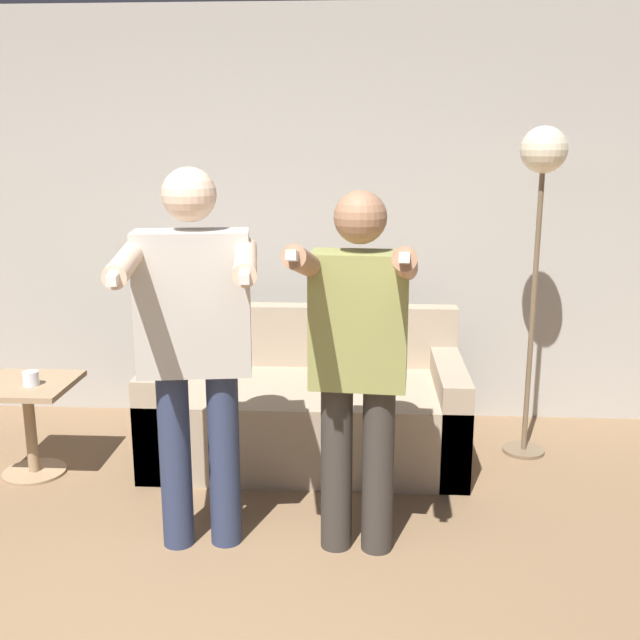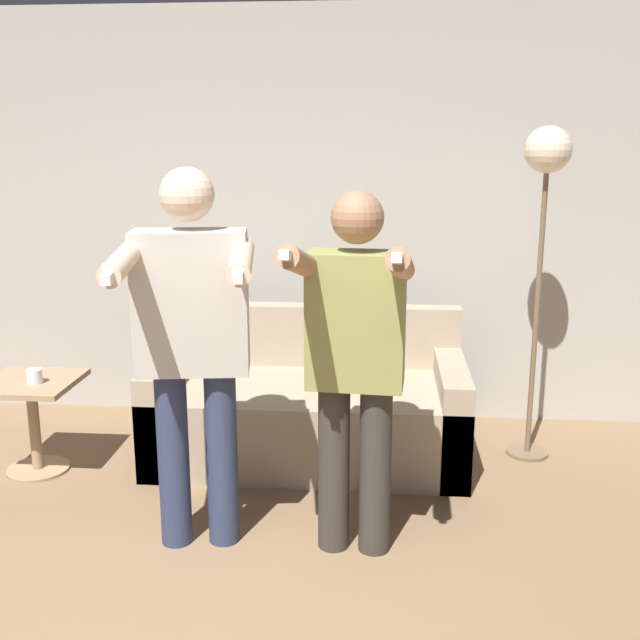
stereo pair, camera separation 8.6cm
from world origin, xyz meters
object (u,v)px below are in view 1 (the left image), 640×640
object	(u,v)px
couch	(307,409)
person_left	(194,335)
person_right	(358,352)
cat	(360,294)
floor_lamp	(542,184)
side_table	(29,408)
cup	(31,378)

from	to	relation	value
couch	person_left	xyz separation A→B (m)	(-0.40, -1.04, 0.72)
person_right	cat	distance (m)	1.40
cat	person_right	bearing A→B (deg)	-89.96
person_left	floor_lamp	xyz separation A→B (m)	(1.67, 1.13, 0.57)
person_left	side_table	bearing A→B (deg)	139.81
couch	person_left	bearing A→B (deg)	-111.00
couch	side_table	bearing A→B (deg)	-166.33
floor_lamp	side_table	bearing A→B (deg)	-170.66
person_right	side_table	world-z (taller)	person_right
couch	side_table	xyz separation A→B (m)	(-1.49, -0.36, 0.11)
floor_lamp	person_right	bearing A→B (deg)	-130.61
person_left	person_right	distance (m)	0.70
side_table	cup	distance (m)	0.20
cat	floor_lamp	world-z (taller)	floor_lamp
couch	cup	size ratio (longest dim) A/B	21.07
person_left	floor_lamp	size ratio (longest dim) A/B	0.90
cat	floor_lamp	distance (m)	1.22
cat	side_table	size ratio (longest dim) A/B	0.92
floor_lamp	cup	distance (m)	2.93
person_right	side_table	bearing A→B (deg)	163.33
couch	floor_lamp	xyz separation A→B (m)	(1.27, 0.09, 1.29)
person_left	cup	bearing A→B (deg)	140.30
couch	person_right	size ratio (longest dim) A/B	1.11
person_left	cat	distance (m)	1.56
person_right	floor_lamp	xyz separation A→B (m)	(0.98, 1.14, 0.64)
person_left	side_table	xyz separation A→B (m)	(-1.09, 0.68, -0.61)
person_left	side_table	world-z (taller)	person_left
person_right	floor_lamp	distance (m)	1.63
side_table	floor_lamp	bearing A→B (deg)	9.34
side_table	person_right	bearing A→B (deg)	-20.97
person_right	side_table	size ratio (longest dim) A/B	3.04
couch	cat	distance (m)	0.77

